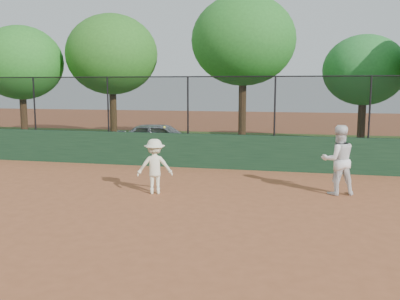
% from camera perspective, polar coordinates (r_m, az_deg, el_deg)
% --- Properties ---
extents(ground, '(80.00, 80.00, 0.00)m').
position_cam_1_polar(ground, '(10.12, -7.28, -8.36)').
color(ground, '#A05733').
rests_on(ground, ground).
extents(back_wall, '(26.00, 0.20, 1.20)m').
position_cam_1_polar(back_wall, '(15.63, 0.24, -0.12)').
color(back_wall, '#1C3D24').
rests_on(back_wall, ground).
extents(grass_strip, '(36.00, 12.00, 0.01)m').
position_cam_1_polar(grass_strip, '(21.56, 3.72, 0.59)').
color(grass_strip, '#284816').
rests_on(grass_strip, ground).
extents(parked_car, '(4.11, 1.98, 1.35)m').
position_cam_1_polar(parked_car, '(18.66, -4.97, 1.46)').
color(parked_car, silver).
rests_on(parked_car, ground).
extents(player_second, '(1.06, 0.93, 1.86)m').
position_cam_1_polar(player_second, '(12.34, 17.26, -1.22)').
color(player_second, white).
rests_on(player_second, ground).
extents(player_main, '(1.07, 0.81, 1.86)m').
position_cam_1_polar(player_main, '(11.97, -5.81, -2.10)').
color(player_main, white).
rests_on(player_main, ground).
extents(fence_assembly, '(26.00, 0.06, 2.00)m').
position_cam_1_polar(fence_assembly, '(15.49, 0.14, 5.88)').
color(fence_assembly, black).
rests_on(fence_assembly, back_wall).
extents(tree_0, '(4.33, 3.93, 5.89)m').
position_cam_1_polar(tree_0, '(24.82, -21.95, 10.28)').
color(tree_0, '#492E1A').
rests_on(tree_0, ground).
extents(tree_1, '(4.72, 4.29, 6.48)m').
position_cam_1_polar(tree_1, '(23.68, -11.24, 11.88)').
color(tree_1, '#422D17').
rests_on(tree_1, ground).
extents(tree_2, '(4.77, 4.34, 6.98)m').
position_cam_1_polar(tree_2, '(21.01, 5.56, 13.76)').
color(tree_2, '#402B17').
rests_on(tree_2, ground).
extents(tree_3, '(3.72, 3.38, 5.18)m').
position_cam_1_polar(tree_3, '(21.95, 20.27, 9.53)').
color(tree_3, '#382412').
rests_on(tree_3, ground).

